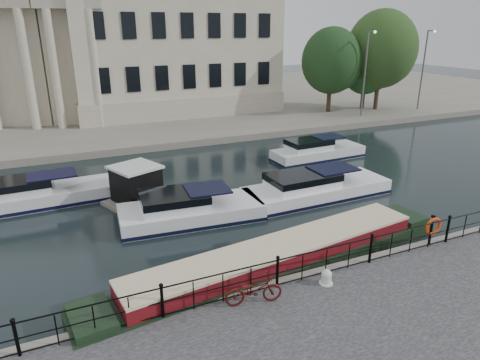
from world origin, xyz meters
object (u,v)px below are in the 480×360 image
(bicycle, at_px, (254,290))
(mooring_bollard, at_px, (326,277))
(life_ring_post, at_px, (433,227))
(harbour_hut, at_px, (137,187))
(narrowboat, at_px, (280,263))

(bicycle, relative_size, mooring_bollard, 3.43)
(life_ring_post, distance_m, harbour_hut, 14.53)
(bicycle, relative_size, harbour_hut, 0.50)
(bicycle, xyz_separation_m, narrowboat, (2.15, 2.09, -0.68))
(bicycle, distance_m, harbour_hut, 11.31)
(mooring_bollard, bearing_deg, harbour_hut, 111.09)
(bicycle, bearing_deg, narrowboat, -34.90)
(life_ring_post, relative_size, harbour_hut, 0.34)
(mooring_bollard, height_order, harbour_hut, harbour_hut)
(narrowboat, relative_size, harbour_hut, 4.18)
(life_ring_post, bearing_deg, narrowboat, 166.31)
(bicycle, relative_size, life_ring_post, 1.45)
(life_ring_post, height_order, narrowboat, life_ring_post)
(mooring_bollard, bearing_deg, life_ring_post, 6.19)
(narrowboat, bearing_deg, mooring_bollard, -79.87)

